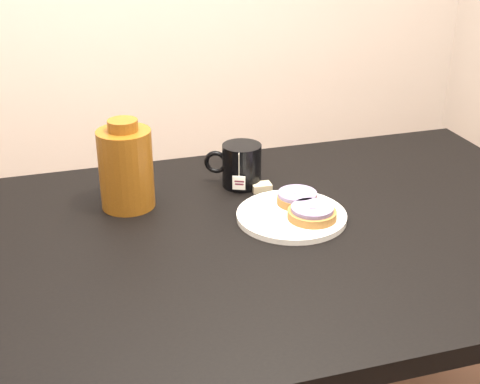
# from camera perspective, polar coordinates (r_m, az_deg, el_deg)

# --- Properties ---
(table) EXTENTS (1.40, 0.90, 0.75)m
(table) POSITION_cam_1_polar(r_m,az_deg,el_deg) (1.44, 2.82, -6.22)
(table) COLOR black
(table) RESTS_ON ground_plane
(plate) EXTENTS (0.24, 0.24, 0.02)m
(plate) POSITION_cam_1_polar(r_m,az_deg,el_deg) (1.44, 4.42, -1.97)
(plate) COLOR white
(plate) RESTS_ON table
(bagel_back) EXTENTS (0.11, 0.11, 0.03)m
(bagel_back) POSITION_cam_1_polar(r_m,az_deg,el_deg) (1.48, 4.91, -0.51)
(bagel_back) COLOR brown
(bagel_back) RESTS_ON plate
(bagel_front) EXTENTS (0.14, 0.14, 0.03)m
(bagel_front) POSITION_cam_1_polar(r_m,az_deg,el_deg) (1.42, 6.17, -1.78)
(bagel_front) COLOR brown
(bagel_front) RESTS_ON plate
(mug) EXTENTS (0.15, 0.12, 0.10)m
(mug) POSITION_cam_1_polar(r_m,az_deg,el_deg) (1.58, 0.07, 2.32)
(mug) COLOR black
(mug) RESTS_ON table
(teabag_pouch) EXTENTS (0.05, 0.03, 0.02)m
(teabag_pouch) POSITION_cam_1_polar(r_m,az_deg,el_deg) (1.57, 1.84, 0.42)
(teabag_pouch) COLOR #C6B793
(teabag_pouch) RESTS_ON table
(bagel_package) EXTENTS (0.13, 0.13, 0.20)m
(bagel_package) POSITION_cam_1_polar(r_m,az_deg,el_deg) (1.48, -9.70, 2.09)
(bagel_package) COLOR #5C2F0C
(bagel_package) RESTS_ON table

